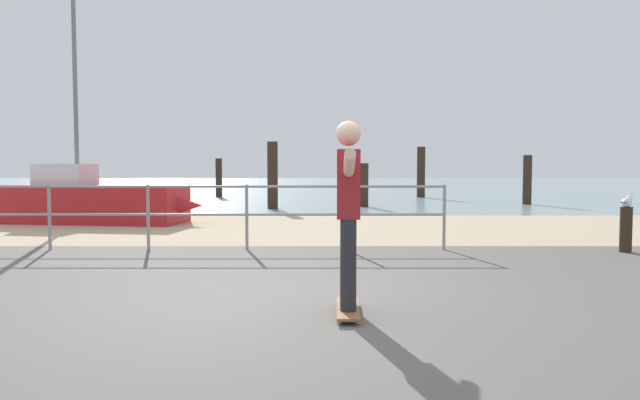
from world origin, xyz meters
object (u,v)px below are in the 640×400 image
object	(u,v)px
skateboarder	(349,203)
seagull	(628,202)
sailboat	(98,201)
bollard_short	(627,230)
skateboard	(349,309)

from	to	relation	value
skateboarder	seagull	size ratio (longest dim) A/B	4.03
sailboat	bollard_short	distance (m)	10.98
seagull	skateboard	bearing A→B (deg)	-139.61
sailboat	bollard_short	world-z (taller)	sailboat
bollard_short	seagull	world-z (taller)	seagull
bollard_short	sailboat	bearing A→B (deg)	154.84
sailboat	seagull	xyz separation A→B (m)	(9.95, -4.65, 0.27)
sailboat	seagull	bearing A→B (deg)	-25.08
sailboat	bollard_short	size ratio (longest dim) A/B	7.60
skateboard	skateboarder	bearing A→B (deg)	143.13
sailboat	bollard_short	bearing A→B (deg)	-25.16
skateboard	seagull	world-z (taller)	seagull
sailboat	skateboarder	bearing A→B (deg)	-57.04
sailboat	skateboarder	size ratio (longest dim) A/B	3.30
skateboard	bollard_short	world-z (taller)	bollard_short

